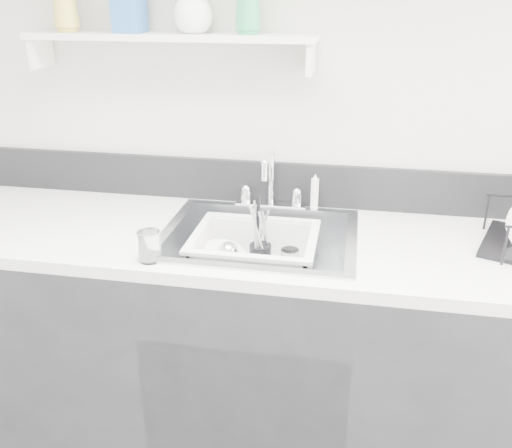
# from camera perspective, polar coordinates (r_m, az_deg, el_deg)

# --- Properties ---
(counter_run) EXTENTS (3.20, 0.62, 0.92)m
(counter_run) POSITION_cam_1_polar(r_m,az_deg,el_deg) (2.02, 0.27, -13.09)
(counter_run) COLOR black
(counter_run) RESTS_ON ground
(backsplash) EXTENTS (3.20, 0.02, 0.16)m
(backsplash) POSITION_cam_1_polar(r_m,az_deg,el_deg) (2.03, 1.80, 4.34)
(backsplash) COLOR black
(backsplash) RESTS_ON counter_run
(sink) EXTENTS (0.64, 0.52, 0.20)m
(sink) POSITION_cam_1_polar(r_m,az_deg,el_deg) (1.83, 0.29, -3.71)
(sink) COLOR silver
(sink) RESTS_ON counter_run
(faucet) EXTENTS (0.26, 0.18, 0.23)m
(faucet) POSITION_cam_1_polar(r_m,az_deg,el_deg) (1.99, 1.56, 3.32)
(faucet) COLOR silver
(faucet) RESTS_ON counter_run
(side_sprayer) EXTENTS (0.03, 0.03, 0.14)m
(side_sprayer) POSITION_cam_1_polar(r_m,az_deg,el_deg) (1.98, 6.19, 3.37)
(side_sprayer) COLOR white
(side_sprayer) RESTS_ON counter_run
(wall_shelf) EXTENTS (1.00, 0.16, 0.12)m
(wall_shelf) POSITION_cam_1_polar(r_m,az_deg,el_deg) (1.95, -9.14, 18.66)
(wall_shelf) COLOR silver
(wall_shelf) RESTS_ON room_shell
(wash_tub) EXTENTS (0.44, 0.37, 0.16)m
(wash_tub) POSITION_cam_1_polar(r_m,az_deg,el_deg) (1.84, -0.14, -3.41)
(wash_tub) COLOR white
(wash_tub) RESTS_ON sink
(plate_stack) EXTENTS (0.23, 0.22, 0.09)m
(plate_stack) POSITION_cam_1_polar(r_m,az_deg,el_deg) (1.86, -3.48, -4.52)
(plate_stack) COLOR white
(plate_stack) RESTS_ON wash_tub
(utensil_cup) EXTENTS (0.08, 0.08, 0.25)m
(utensil_cup) POSITION_cam_1_polar(r_m,az_deg,el_deg) (1.87, 0.44, -3.27)
(utensil_cup) COLOR black
(utensil_cup) RESTS_ON wash_tub
(ladle) EXTENTS (0.25, 0.29, 0.08)m
(ladle) POSITION_cam_1_polar(r_m,az_deg,el_deg) (1.84, -2.03, -4.32)
(ladle) COLOR silver
(ladle) RESTS_ON wash_tub
(tumbler_in_tub) EXTENTS (0.07, 0.07, 0.09)m
(tumbler_in_tub) POSITION_cam_1_polar(r_m,az_deg,el_deg) (1.86, 3.56, -3.94)
(tumbler_in_tub) COLOR white
(tumbler_in_tub) RESTS_ON wash_tub
(tumbler_counter) EXTENTS (0.09, 0.09, 0.09)m
(tumbler_counter) POSITION_cam_1_polar(r_m,az_deg,el_deg) (1.63, -11.15, -2.30)
(tumbler_counter) COLOR white
(tumbler_counter) RESTS_ON counter_run
(bowl_small) EXTENTS (0.12, 0.12, 0.04)m
(bowl_small) POSITION_cam_1_polar(r_m,az_deg,el_deg) (1.76, 2.84, -6.57)
(bowl_small) COLOR white
(bowl_small) RESTS_ON wash_tub
(soap_bottle_b) EXTENTS (0.10, 0.10, 0.21)m
(soap_bottle_b) POSITION_cam_1_polar(r_m,az_deg,el_deg) (1.98, -13.31, 21.98)
(soap_bottle_b) COLOR #2962AD
(soap_bottle_b) RESTS_ON wall_shelf
(soap_bottle_c) EXTENTS (0.13, 0.13, 0.17)m
(soap_bottle_c) POSITION_cam_1_polar(r_m,az_deg,el_deg) (1.91, -6.68, 21.79)
(soap_bottle_c) COLOR white
(soap_bottle_c) RESTS_ON wall_shelf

